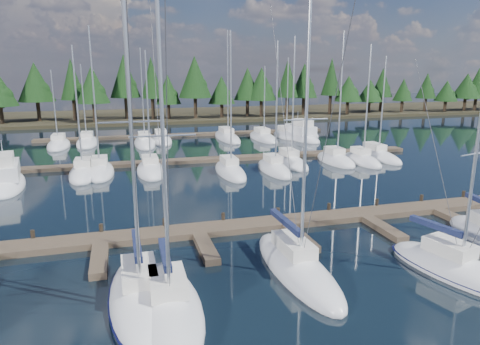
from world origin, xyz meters
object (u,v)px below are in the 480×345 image
object	(u,v)px
motor_yacht_left	(5,180)
front_sailboat_4	(453,269)
main_dock	(286,225)
motor_yacht_right	(301,136)
front_sailboat_1	(141,297)
front_sailboat_2	(169,308)
front_sailboat_3	(296,267)

from	to	relation	value
motor_yacht_left	front_sailboat_4	bearing A→B (deg)	-43.63
main_dock	motor_yacht_right	world-z (taller)	motor_yacht_right
front_sailboat_1	front_sailboat_2	bearing A→B (deg)	-48.59
front_sailboat_1	front_sailboat_4	bearing A→B (deg)	-5.42
main_dock	front_sailboat_1	bearing A→B (deg)	-144.74
motor_yacht_right	motor_yacht_left	bearing A→B (deg)	-154.43
front_sailboat_1	motor_yacht_left	bearing A→B (deg)	114.39
main_dock	front_sailboat_2	distance (m)	12.18
front_sailboat_2	motor_yacht_right	world-z (taller)	front_sailboat_2
front_sailboat_1	front_sailboat_3	world-z (taller)	front_sailboat_1
motor_yacht_right	main_dock	bearing A→B (deg)	-114.93
front_sailboat_1	front_sailboat_2	distance (m)	1.75
front_sailboat_1	motor_yacht_right	xyz separation A→B (m)	(26.18, 41.89, 0.26)
main_dock	front_sailboat_1	size ratio (longest dim) A/B	2.89
main_dock	front_sailboat_4	distance (m)	10.45
front_sailboat_2	motor_yacht_left	size ratio (longest dim) A/B	1.39
front_sailboat_4	main_dock	bearing A→B (deg)	124.79
front_sailboat_1	front_sailboat_3	distance (m)	8.16
front_sailboat_4	motor_yacht_left	distance (m)	37.17
front_sailboat_3	motor_yacht_left	bearing A→B (deg)	129.35
front_sailboat_3	motor_yacht_right	bearing A→B (deg)	66.20
front_sailboat_2	motor_yacht_left	world-z (taller)	front_sailboat_2
front_sailboat_2	front_sailboat_1	bearing A→B (deg)	131.41
front_sailboat_2	front_sailboat_3	world-z (taller)	front_sailboat_3
front_sailboat_1	front_sailboat_4	world-z (taller)	front_sailboat_1
front_sailboat_4	front_sailboat_2	bearing A→B (deg)	179.22
front_sailboat_2	motor_yacht_right	distance (m)	49.93
main_dock	front_sailboat_2	bearing A→B (deg)	-136.52
motor_yacht_right	front_sailboat_1	bearing A→B (deg)	-122.01
motor_yacht_right	front_sailboat_3	bearing A→B (deg)	-113.80
front_sailboat_2	front_sailboat_4	size ratio (longest dim) A/B	1.22
main_dock	motor_yacht_right	bearing A→B (deg)	65.07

